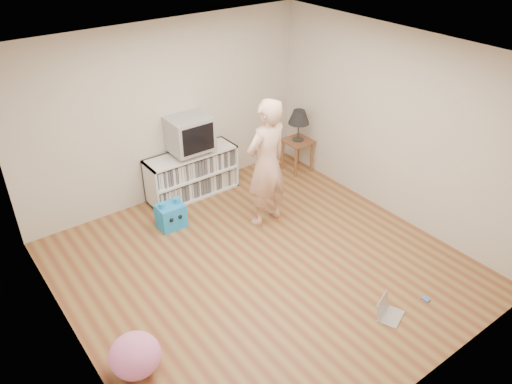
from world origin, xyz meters
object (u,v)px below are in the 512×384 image
at_px(dvd_deck, 190,151).
at_px(plush_blue, 171,215).
at_px(crt_tv, 189,133).
at_px(laptop, 387,311).
at_px(side_table, 297,148).
at_px(person, 266,164).
at_px(table_lamp, 299,118).
at_px(plush_pink, 135,355).
at_px(media_unit, 192,173).

height_order(dvd_deck, plush_blue, dvd_deck).
distance_m(crt_tv, laptop, 3.65).
relative_size(side_table, person, 0.30).
distance_m(dvd_deck, side_table, 1.84).
relative_size(table_lamp, person, 0.28).
distance_m(crt_tv, person, 1.33).
height_order(crt_tv, plush_pink, crt_tv).
height_order(table_lamp, plush_pink, table_lamp).
xyz_separation_m(dvd_deck, side_table, (1.78, -0.37, -0.32)).
relative_size(media_unit, person, 0.77).
relative_size(person, plush_pink, 3.66).
xyz_separation_m(side_table, laptop, (-1.39, -3.14, -0.36)).
height_order(media_unit, plush_blue, media_unit).
height_order(dvd_deck, laptop, dvd_deck).
bearing_deg(crt_tv, person, -70.03).
distance_m(media_unit, person, 1.45).
distance_m(table_lamp, laptop, 3.54).
bearing_deg(plush_blue, dvd_deck, 40.47).
bearing_deg(person, plush_blue, -36.06).
height_order(plush_blue, plush_pink, plush_pink).
bearing_deg(laptop, side_table, 45.23).
bearing_deg(crt_tv, dvd_deck, 90.00).
height_order(table_lamp, laptop, table_lamp).
height_order(side_table, plush_pink, side_table).
bearing_deg(plush_pink, laptop, -20.87).
xyz_separation_m(crt_tv, table_lamp, (1.78, -0.37, -0.08)).
bearing_deg(side_table, laptop, -113.92).
distance_m(person, plush_pink, 2.98).
xyz_separation_m(dvd_deck, plush_pink, (-2.14, -2.55, -0.52)).
distance_m(dvd_deck, table_lamp, 1.83).
bearing_deg(media_unit, laptop, -83.75).
xyz_separation_m(side_table, plush_pink, (-3.92, -2.18, -0.21)).
bearing_deg(laptop, media_unit, 75.40).
bearing_deg(media_unit, plush_pink, -129.86).
xyz_separation_m(dvd_deck, person, (0.45, -1.24, 0.17)).
xyz_separation_m(person, plush_blue, (-1.14, 0.67, -0.73)).
distance_m(side_table, person, 1.66).
bearing_deg(media_unit, dvd_deck, -90.00).
height_order(media_unit, dvd_deck, dvd_deck).
xyz_separation_m(side_table, plush_blue, (-2.46, -0.21, -0.24)).
xyz_separation_m(dvd_deck, laptop, (0.39, -3.51, -0.68)).
bearing_deg(plush_pink, side_table, 29.05).
distance_m(crt_tv, side_table, 1.91).
xyz_separation_m(plush_blue, plush_pink, (-1.45, -1.97, 0.03)).
height_order(dvd_deck, person, person).
bearing_deg(person, dvd_deck, -75.68).
bearing_deg(media_unit, table_lamp, -12.24).
bearing_deg(plush_blue, media_unit, 41.23).
relative_size(laptop, plush_blue, 0.89).
bearing_deg(laptop, plush_blue, 89.24).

